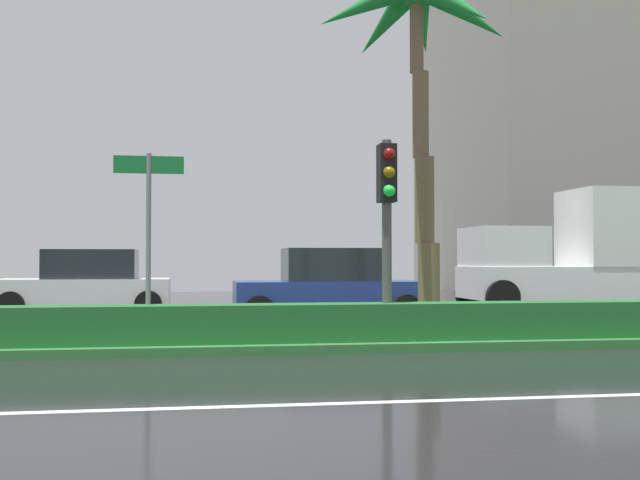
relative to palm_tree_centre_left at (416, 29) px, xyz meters
The scene contains 10 objects.
ground_plane 7.54m from the palm_tree_centre_left, behind, with size 90.00×42.00×0.10m, color black.
near_lane_divider_stripe 9.85m from the palm_tree_centre_left, 126.00° to the right, with size 81.00×0.14×0.01m, color white.
median_strip 7.43m from the palm_tree_centre_left, behind, with size 85.50×4.00×0.15m, color #2D6B33.
median_hedge 7.36m from the palm_tree_centre_left, 158.67° to the right, with size 76.50×0.70×0.60m.
palm_tree_centre_left is the anchor object (origin of this frame).
traffic_signal_median_right 3.98m from the palm_tree_centre_left, 120.21° to the right, with size 0.28×0.43×3.28m.
street_name_sign 6.34m from the palm_tree_centre_left, 162.25° to the right, with size 1.10×0.08×3.00m.
car_in_traffic_second 10.88m from the palm_tree_centre_left, 135.48° to the left, with size 4.30×2.02×1.72m.
car_in_traffic_third 6.33m from the palm_tree_centre_left, 105.63° to the left, with size 4.30×2.02×1.72m.
box_truck_lead 10.29m from the palm_tree_centre_left, 44.58° to the left, with size 6.40×2.64×3.46m.
Camera 1 is at (0.52, -5.84, 1.46)m, focal length 44.00 mm.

